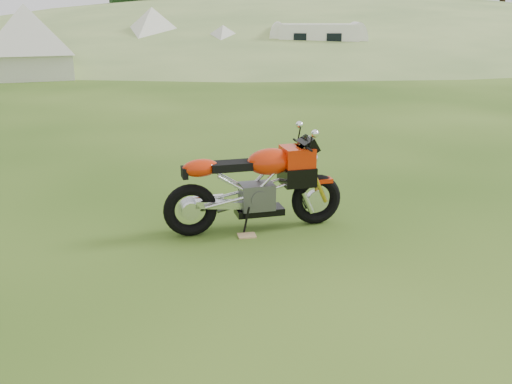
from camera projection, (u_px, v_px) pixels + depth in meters
name	position (u px, v px, depth m)	size (l,w,h in m)	color
ground	(263.00, 256.00, 6.30)	(120.00, 120.00, 0.00)	#22430E
hillside	(319.00, 42.00, 50.46)	(80.00, 64.00, 8.00)	olive
hedgerow	(319.00, 42.00, 50.46)	(36.00, 1.20, 8.60)	black
sport_motorcycle	(255.00, 180.00, 6.90)	(2.13, 0.53, 1.28)	red
plywood_board	(247.00, 236.00, 6.85)	(0.21, 0.17, 0.02)	tan
tent_left	(27.00, 43.00, 22.87)	(3.22, 3.22, 2.79)	beige
tent_mid	(153.00, 38.00, 27.79)	(3.15, 3.15, 2.73)	silver
tent_right	(223.00, 45.00, 26.53)	(2.57, 2.57, 2.22)	beige
caravan	(317.00, 46.00, 26.47)	(4.47, 2.00, 2.09)	white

